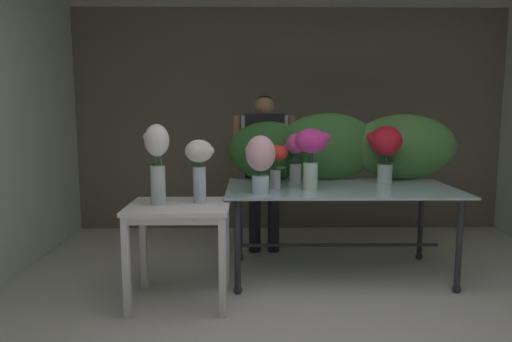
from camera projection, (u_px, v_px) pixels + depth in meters
The scene contains 13 objects.
ground_plane at pixel (304, 275), 4.12m from camera, with size 7.58×7.58×0.00m, color beige.
wall_back at pixel (289, 121), 5.65m from camera, with size 5.26×0.12×2.65m, color #706656.
display_table_glass at pixel (340, 199), 4.05m from camera, with size 1.97×1.03×0.80m.
side_table_white at pixel (179, 218), 3.47m from camera, with size 0.75×0.60×0.76m.
florist at pixel (264, 156), 4.68m from camera, with size 0.64×0.24×1.60m.
foliage_backdrop at pixel (344, 148), 4.39m from camera, with size 2.17×0.30×0.63m.
vase_crimson_peonies at pixel (386, 146), 4.17m from camera, with size 0.31×0.29×0.52m.
vase_scarlet_ranunculus at pixel (275, 160), 3.93m from camera, with size 0.21×0.21×0.37m.
vase_magenta_dahlias at pixel (311, 150), 3.83m from camera, with size 0.29×0.27×0.51m.
vase_blush_roses at pixel (260, 159), 3.69m from camera, with size 0.24×0.24×0.47m.
vase_fuchsia_tulips at pixel (296, 153), 4.19m from camera, with size 0.22×0.18×0.45m.
vase_white_roses_tall at pixel (157, 159), 3.41m from camera, with size 0.19×0.18×0.60m.
vase_cream_lisianthus_tall at pixel (199, 163), 3.48m from camera, with size 0.22×0.21×0.48m.
Camera 1 is at (-0.48, -2.23, 1.48)m, focal length 32.52 mm.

